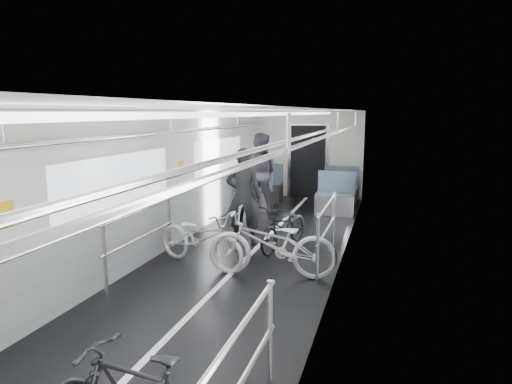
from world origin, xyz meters
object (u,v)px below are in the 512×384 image
Objects in this scene: bike_left_far at (201,238)px; bike_aisle at (284,227)px; person_seated at (260,173)px; person_standing at (244,196)px; bike_right_mid at (271,244)px.

bike_left_far reaches higher than bike_aisle.
bike_left_far is 4.06m from person_seated.
person_standing is 0.93× the size of person_seated.
person_standing reaches higher than bike_aisle.
person_seated is (-0.20, 4.02, 0.50)m from bike_left_far.
person_seated is at bearing -167.76° from bike_right_mid.
person_standing is (-0.78, 0.10, 0.48)m from bike_aisle.
person_standing is at bearing -171.47° from bike_aisle.
bike_right_mid is 1.00× the size of person_seated.
person_standing is 2.76m from person_seated.
bike_left_far is 0.89× the size of bike_right_mid.
bike_right_mid is 1.23× the size of bike_aisle.
bike_aisle is at bearing 162.96° from person_standing.
bike_aisle is at bearing 114.48° from person_seated.
bike_right_mid is 4.44m from person_seated.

